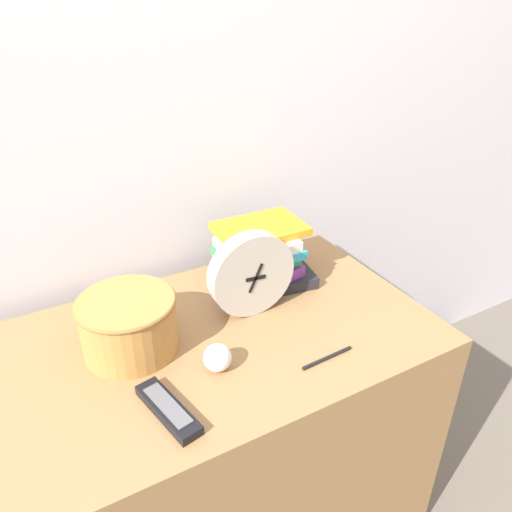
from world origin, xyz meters
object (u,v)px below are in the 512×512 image
at_px(tv_remote, 168,409).
at_px(crumpled_paper_ball, 217,358).
at_px(pen, 327,358).
at_px(basket, 129,323).
at_px(desk_clock, 252,274).
at_px(book_stack, 261,257).

bearing_deg(tv_remote, crumpled_paper_ball, 26.00).
bearing_deg(pen, basket, 145.72).
height_order(basket, pen, basket).
xyz_separation_m(desk_clock, crumpled_paper_ball, (-0.16, -0.15, -0.08)).
distance_m(desk_clock, pen, 0.26).
bearing_deg(desk_clock, tv_remote, -144.43).
height_order(desk_clock, crumpled_paper_ball, desk_clock).
bearing_deg(desk_clock, basket, 178.48).
bearing_deg(pen, crumpled_paper_ball, 157.99).
xyz_separation_m(tv_remote, pen, (0.36, -0.02, -0.01)).
bearing_deg(basket, crumpled_paper_ball, -48.28).
relative_size(tv_remote, pen, 1.36).
bearing_deg(pen, desk_clock, 103.54).
xyz_separation_m(desk_clock, tv_remote, (-0.30, -0.21, -0.10)).
bearing_deg(book_stack, basket, -166.11).
distance_m(book_stack, crumpled_paper_ball, 0.36).
bearing_deg(pen, book_stack, 85.44).
xyz_separation_m(book_stack, crumpled_paper_ball, (-0.25, -0.25, -0.05)).
bearing_deg(crumpled_paper_ball, tv_remote, -154.00).
height_order(book_stack, crumpled_paper_ball, book_stack).
distance_m(crumpled_paper_ball, pen, 0.24).
height_order(desk_clock, basket, desk_clock).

